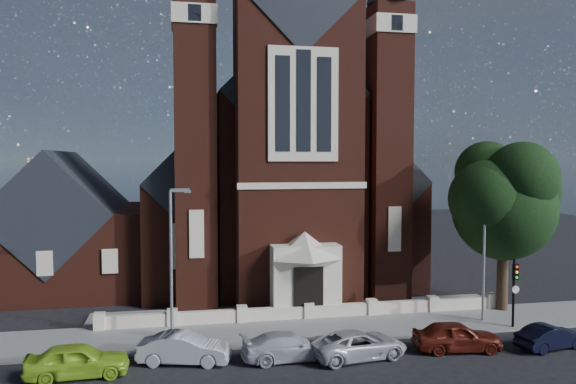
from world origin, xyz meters
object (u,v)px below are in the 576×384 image
Objects in this scene: traffic_signal at (514,284)px; street_tree at (508,202)px; street_lamp_right at (486,245)px; car_white_suv at (358,344)px; car_navy at (551,337)px; car_lime_van at (78,360)px; car_silver_b at (289,346)px; car_silver_a at (184,348)px; church at (266,176)px; street_lamp_left at (173,255)px; car_dark_red at (457,336)px; parish_hall at (63,235)px.

street_tree is at bearing 64.05° from traffic_signal.
street_lamp_right is (-2.51, -1.71, -2.36)m from street_tree.
car_white_suv reaches higher than car_navy.
car_lime_van reaches higher than car_white_suv.
street_tree is 17.28m from car_silver_b.
car_silver_a is at bearing -168.90° from street_lamp_right.
car_lime_van reaches higher than car_silver_a.
traffic_signal reaches higher than car_silver_b.
street_tree is at bearing -62.15° from car_silver_a.
church reaches higher than car_silver_b.
car_silver_b is (5.43, -3.91, -3.94)m from street_lamp_left.
parish_hall is at bearing 57.67° from car_dark_red.
street_lamp_right reaches higher than car_white_suv.
street_lamp_right is 1.69× the size of car_white_suv.
street_lamp_left is at bearing 63.81° from car_navy.
parish_hall is 16.18m from street_lamp_left.
church is 4.31× the size of street_lamp_right.
street_lamp_left is 1.87× the size of car_silver_a.
church is 24.19m from car_silver_b.
car_navy is at bearing -35.16° from parish_hall.
car_navy is (4.84, -0.63, -0.13)m from car_dark_red.
street_lamp_left is at bearing -175.24° from street_tree.
car_silver_a is (-18.39, -1.85, -1.87)m from traffic_signal.
street_tree is 2.42× the size of car_lime_van.
parish_hall reaches higher than car_lime_van.
street_lamp_right is 22.85m from car_lime_van.
car_silver_b is at bearing -162.71° from street_lamp_right.
church is 24.72m from car_silver_a.
traffic_signal is 0.84× the size of car_white_suv.
street_tree reaches higher than car_lime_van.
car_silver_a is at bearing -165.59° from street_tree.
car_dark_red is (5.17, 0.02, 0.08)m from car_white_suv.
parish_hall reaches higher than car_silver_b.
car_navy is at bearing -80.73° from street_lamp_right.
car_silver_b is (-2.48, -22.85, -7.53)m from church.
street_lamp_left is at bearing -59.98° from parish_hall.
car_navy is (-1.70, -6.65, -6.34)m from street_tree.
car_white_suv is (-9.21, -4.33, -3.93)m from street_lamp_right.
car_dark_red is (-6.54, -6.02, -6.21)m from street_tree.
car_lime_van is 12.92m from car_white_suv.
parish_hall reaches higher than car_white_suv.
street_lamp_right is 1.85× the size of car_dark_red.
car_white_suv is at bearing -26.23° from street_lamp_left.
car_navy is (-0.10, -3.37, -1.97)m from traffic_signal.
church is 7.91× the size of car_lime_van.
street_tree is 10.85m from car_dark_red.
church is 27.32m from car_navy.
car_white_suv is at bearing -154.80° from street_lamp_right.
church is 27.14m from car_lime_van.
car_white_suv is (8.27, -0.90, -0.05)m from car_silver_a.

